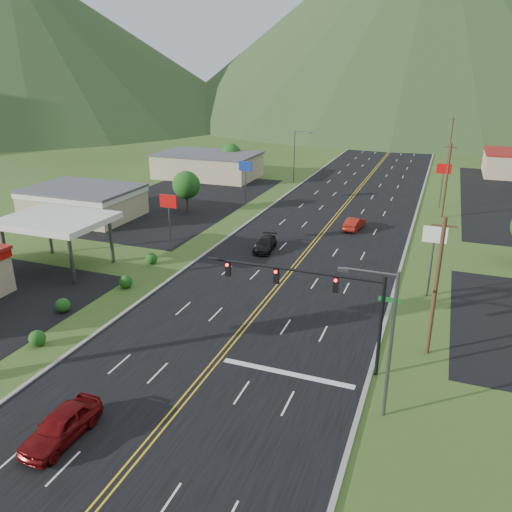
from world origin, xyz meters
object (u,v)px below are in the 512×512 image
(streetlight_west, at_px, (296,152))
(car_dark_mid, at_px, (265,244))
(traffic_signal, at_px, (320,292))
(car_red_near, at_px, (61,426))
(gas_canopy, at_px, (56,221))
(streetlight_east, at_px, (386,335))
(car_red_far, at_px, (355,224))

(streetlight_west, xyz_separation_m, car_dark_mid, (7.22, -35.96, -4.49))
(traffic_signal, relative_size, car_red_near, 2.61)
(car_red_near, bearing_deg, gas_canopy, 132.15)
(streetlight_west, distance_m, car_dark_mid, 36.95)
(streetlight_west, xyz_separation_m, gas_canopy, (-10.32, -48.00, -0.31))
(streetlight_east, xyz_separation_m, gas_canopy, (-33.18, 12.00, -0.31))
(car_red_near, bearing_deg, streetlight_east, 29.07)
(car_dark_mid, bearing_deg, streetlight_west, 95.21)
(traffic_signal, bearing_deg, car_red_far, 95.65)
(car_red_far, bearing_deg, traffic_signal, 103.95)
(streetlight_west, relative_size, car_dark_mid, 1.90)
(traffic_signal, relative_size, streetlight_east, 1.46)
(streetlight_east, bearing_deg, gas_canopy, 160.12)
(traffic_signal, height_order, streetlight_east, streetlight_east)
(streetlight_east, relative_size, car_dark_mid, 1.90)
(car_dark_mid, relative_size, car_red_far, 1.05)
(streetlight_east, xyz_separation_m, streetlight_west, (-22.86, 60.00, 0.00))
(streetlight_west, bearing_deg, car_red_far, -58.63)
(streetlight_east, bearing_deg, traffic_signal, 139.61)
(streetlight_east, height_order, gas_canopy, streetlight_east)
(gas_canopy, relative_size, car_red_near, 1.99)
(streetlight_west, bearing_deg, car_dark_mid, -78.65)
(traffic_signal, height_order, gas_canopy, traffic_signal)
(traffic_signal, relative_size, car_dark_mid, 2.76)
(streetlight_east, xyz_separation_m, car_dark_mid, (-15.64, 24.04, -4.49))
(gas_canopy, height_order, car_dark_mid, gas_canopy)
(car_dark_mid, height_order, car_red_far, car_red_far)
(streetlight_west, bearing_deg, streetlight_east, -69.14)
(streetlight_east, relative_size, streetlight_west, 1.00)
(streetlight_east, height_order, car_dark_mid, streetlight_east)
(car_red_near, bearing_deg, car_red_far, 81.05)
(streetlight_east, distance_m, car_red_near, 18.24)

